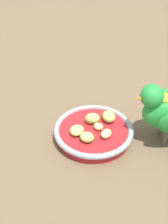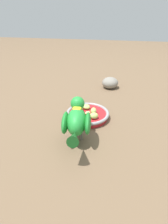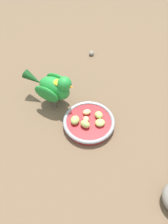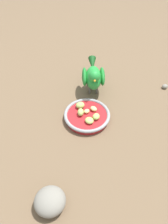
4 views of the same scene
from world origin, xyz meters
name	(u,v)px [view 3 (image 3 of 4)]	position (x,y,z in m)	size (l,w,h in m)	color
ground_plane	(91,130)	(0.00, 0.00, 0.00)	(4.00, 4.00, 0.00)	brown
feeding_bowl	(89,122)	(-0.02, 0.01, 0.02)	(0.19, 0.19, 0.03)	#AD1E23
apple_piece_0	(87,112)	(-0.04, 0.04, 0.03)	(0.03, 0.02, 0.02)	#E5C67F
apple_piece_1	(100,123)	(0.02, 0.03, 0.03)	(0.03, 0.03, 0.02)	#B2CC66
apple_piece_2	(85,124)	(-0.02, -0.01, 0.04)	(0.03, 0.02, 0.03)	#B2CC66
apple_piece_3	(86,119)	(-0.03, 0.01, 0.03)	(0.02, 0.02, 0.02)	#E5C67F
apple_piece_4	(99,115)	(0.00, 0.05, 0.03)	(0.03, 0.03, 0.02)	#B2CC66
apple_piece_5	(75,120)	(-0.05, -0.02, 0.04)	(0.04, 0.03, 0.03)	#B2CC66
parrot	(53,87)	(-0.18, 0.03, 0.09)	(0.22, 0.11, 0.15)	#59544C
pebble_0	(91,53)	(-0.24, 0.36, 0.01)	(0.03, 0.02, 0.02)	gray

